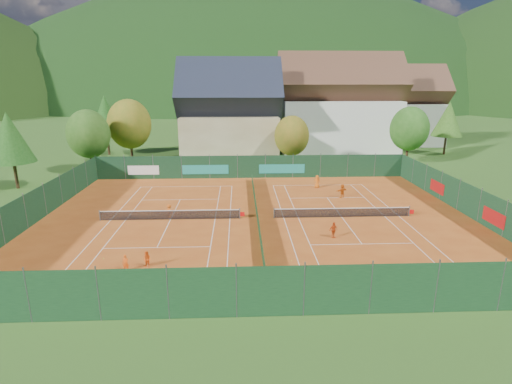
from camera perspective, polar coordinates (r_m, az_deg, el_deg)
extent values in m
plane|color=#2B541A|center=(37.26, 0.13, -3.82)|extent=(600.00, 600.00, 0.00)
cube|color=#B04E1A|center=(37.25, 0.13, -3.79)|extent=(40.00, 32.00, 0.01)
cube|color=white|center=(49.00, -9.89, 0.78)|extent=(10.97, 0.06, 0.00)
cube|color=white|center=(27.08, -16.23, -12.28)|extent=(10.97, 0.06, 0.00)
cube|color=white|center=(39.07, -20.08, -3.83)|extent=(0.06, 23.77, 0.00)
cube|color=white|center=(37.23, -3.75, -3.83)|extent=(0.06, 23.77, 0.00)
cube|color=white|center=(38.68, -18.15, -3.85)|extent=(0.06, 23.77, 0.00)
cube|color=white|center=(37.29, -5.86, -3.84)|extent=(0.06, 23.77, 0.00)
cube|color=white|center=(43.77, -10.77, -1.07)|extent=(8.23, 0.06, 0.00)
cube|color=white|center=(31.91, -13.97, -7.70)|extent=(8.23, 0.06, 0.00)
cube|color=white|center=(37.76, -12.11, -3.87)|extent=(0.06, 12.80, 0.00)
cube|color=white|center=(49.52, 8.79, 0.98)|extent=(10.97, 0.06, 0.00)
cube|color=white|center=(28.01, 18.24, -11.48)|extent=(10.97, 0.06, 0.00)
cube|color=white|center=(37.44, 3.99, -3.71)|extent=(0.06, 23.77, 0.00)
cube|color=white|center=(40.16, 19.77, -3.28)|extent=(0.06, 23.77, 0.00)
cube|color=white|center=(37.62, 6.07, -3.67)|extent=(0.06, 23.77, 0.00)
cube|color=white|center=(39.66, 17.93, -3.34)|extent=(0.06, 23.77, 0.00)
cube|color=white|center=(44.35, 10.13, -0.82)|extent=(8.23, 0.06, 0.00)
cube|color=white|center=(32.70, 14.92, -7.19)|extent=(8.23, 0.06, 0.00)
cube|color=white|center=(38.43, 12.16, -3.52)|extent=(0.06, 12.80, 0.00)
cylinder|color=#59595B|center=(39.20, -21.43, -3.13)|extent=(0.10, 0.10, 1.02)
cylinder|color=#59595B|center=(37.05, -2.34, -3.08)|extent=(0.10, 0.10, 1.02)
cube|color=black|center=(37.62, -12.15, -3.22)|extent=(12.80, 0.02, 0.86)
cube|color=white|center=(37.48, -12.19, -2.60)|extent=(12.80, 0.04, 0.06)
cube|color=red|center=(37.07, -1.96, -3.17)|extent=(0.40, 0.04, 0.40)
cylinder|color=#59595B|center=(37.19, 2.60, -3.02)|extent=(0.10, 0.10, 1.02)
cylinder|color=#59595B|center=(40.36, 21.04, -2.57)|extent=(0.10, 0.10, 1.02)
cube|color=black|center=(38.29, 12.20, -2.89)|extent=(12.80, 0.02, 0.86)
cube|color=white|center=(38.16, 12.23, -2.28)|extent=(12.80, 0.04, 0.06)
cube|color=red|center=(40.48, 21.35, -2.64)|extent=(0.40, 0.04, 0.40)
cube|color=#133419|center=(37.09, 0.13, -3.07)|extent=(0.03, 28.80, 1.00)
cube|color=#12321C|center=(52.26, -0.66, 3.62)|extent=(40.00, 0.04, 3.00)
cube|color=teal|center=(52.43, -7.24, 3.20)|extent=(6.00, 0.03, 1.20)
cube|color=teal|center=(52.54, 3.71, 3.32)|extent=(6.00, 0.03, 1.20)
cube|color=silver|center=(53.70, -15.78, 3.03)|extent=(4.00, 0.03, 1.20)
cube|color=#14391C|center=(22.05, 2.07, -14.03)|extent=(40.00, 0.04, 3.00)
cube|color=#14371F|center=(41.10, -28.97, -1.75)|extent=(0.04, 32.00, 3.00)
cube|color=#153A20|center=(42.62, 28.09, -1.06)|extent=(0.04, 32.00, 3.00)
cube|color=#B21414|center=(39.45, 30.82, -3.14)|extent=(0.03, 3.00, 1.20)
cube|color=#B21414|center=(47.73, 24.45, 0.65)|extent=(0.03, 3.00, 1.20)
cube|color=beige|center=(65.71, -3.70, 7.85)|extent=(15.00, 12.00, 7.00)
cube|color=#1E2333|center=(65.14, -3.80, 13.52)|extent=(16.20, 12.00, 12.00)
cube|color=silver|center=(73.66, 11.52, 9.20)|extent=(20.00, 11.00, 9.00)
cube|color=brown|center=(73.23, 11.84, 14.84)|extent=(21.60, 11.00, 11.00)
cube|color=silver|center=(85.58, 19.48, 9.16)|extent=(16.00, 10.00, 8.00)
cube|color=brown|center=(85.18, 19.88, 13.50)|extent=(17.28, 10.00, 10.00)
cylinder|color=#462B19|center=(59.77, -22.43, 3.87)|extent=(0.36, 0.36, 2.80)
ellipsoid|color=#2C5919|center=(59.16, -22.83, 7.66)|extent=(5.72, 5.72, 6.58)
cylinder|color=#422B17|center=(64.17, -17.31, 5.25)|extent=(0.36, 0.36, 3.15)
ellipsoid|color=olive|center=(63.57, -17.64, 9.23)|extent=(6.44, 6.44, 7.40)
cylinder|color=#412717|center=(73.41, -20.33, 6.36)|extent=(0.36, 0.36, 3.50)
cone|color=#1B5016|center=(72.85, -20.71, 10.23)|extent=(5.60, 5.60, 6.50)
cylinder|color=#472C19|center=(58.67, 5.04, 4.62)|extent=(0.36, 0.36, 2.45)
ellipsoid|color=olive|center=(58.10, 5.12, 8.01)|extent=(5.01, 5.01, 5.76)
cylinder|color=#422A17|center=(65.33, 20.73, 4.96)|extent=(0.36, 0.36, 2.80)
ellipsoid|color=#295F1B|center=(64.77, 21.07, 8.43)|extent=(5.72, 5.72, 6.58)
cylinder|color=#4C301B|center=(76.71, 25.37, 6.06)|extent=(0.36, 0.36, 3.15)
cone|color=#305F1B|center=(76.21, 25.76, 9.38)|extent=(5.04, 5.04, 5.85)
cylinder|color=#422C17|center=(55.06, -31.08, 2.05)|extent=(0.36, 0.36, 3.15)
cone|color=#1E5117|center=(54.36, -31.74, 6.66)|extent=(5.04, 5.04, 5.85)
cylinder|color=#4E341B|center=(80.70, 17.71, 7.35)|extent=(0.36, 0.36, 3.50)
ellipsoid|color=olive|center=(80.20, 18.01, 10.89)|extent=(7.15, 7.15, 8.22)
ellipsoid|color=black|center=(339.73, -0.48, 6.41)|extent=(440.00, 440.00, 242.00)
cylinder|color=slate|center=(28.14, 24.36, -11.12)|extent=(0.02, 0.02, 0.80)
cylinder|color=slate|center=(28.27, 24.91, -11.06)|extent=(0.02, 0.02, 0.80)
cylinder|color=slate|center=(28.38, 24.09, -10.86)|extent=(0.02, 0.02, 0.80)
cylinder|color=slate|center=(28.51, 24.64, -10.80)|extent=(0.02, 0.02, 0.80)
cube|color=slate|center=(28.26, 24.54, -10.69)|extent=(0.34, 0.34, 0.30)
ellipsoid|color=#CCD833|center=(28.25, 24.54, -10.63)|extent=(0.28, 0.28, 0.16)
sphere|color=#CCD833|center=(31.14, -20.93, -8.87)|extent=(0.07, 0.07, 0.07)
sphere|color=#CCD833|center=(28.89, 5.11, -9.78)|extent=(0.07, 0.07, 0.07)
imported|color=orange|center=(28.60, -18.13, -9.60)|extent=(0.45, 0.31, 1.18)
imported|color=#F25C15|center=(28.67, -15.30, -9.28)|extent=(0.70, 0.62, 1.19)
imported|color=orange|center=(38.25, -12.29, -2.65)|extent=(0.93, 0.84, 1.26)
imported|color=#D04312|center=(33.20, 11.00, -5.35)|extent=(0.85, 0.64, 1.35)
imported|color=orange|center=(48.15, 8.71, 1.49)|extent=(0.78, 0.53, 1.54)
imported|color=#D55F12|center=(44.55, 12.21, 0.14)|extent=(1.45, 1.06, 1.51)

